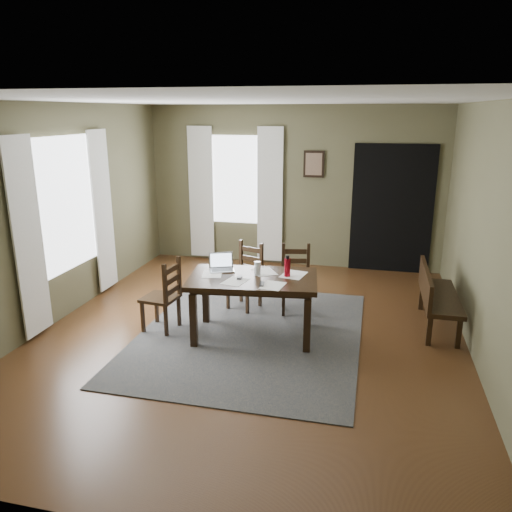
% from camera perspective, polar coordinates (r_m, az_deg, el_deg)
% --- Properties ---
extents(ground, '(5.00, 6.00, 0.01)m').
position_cam_1_polar(ground, '(6.10, -0.66, -8.97)').
color(ground, '#492C16').
extents(room_shell, '(5.02, 6.02, 2.71)m').
position_cam_1_polar(room_shell, '(5.57, -0.72, 8.10)').
color(room_shell, brown).
rests_on(room_shell, ground).
extents(rug, '(2.60, 3.20, 0.01)m').
position_cam_1_polar(rug, '(6.09, -0.66, -8.88)').
color(rug, '#3B3B3B').
rests_on(rug, ground).
extents(dining_table, '(1.57, 1.06, 0.74)m').
position_cam_1_polar(dining_table, '(5.80, -0.34, -3.26)').
color(dining_table, black).
rests_on(dining_table, rug).
extents(chair_end, '(0.44, 0.44, 0.90)m').
position_cam_1_polar(chair_end, '(6.13, -10.51, -4.54)').
color(chair_end, black).
rests_on(chair_end, rug).
extents(chair_back_left, '(0.50, 0.50, 0.89)m').
position_cam_1_polar(chair_back_left, '(6.75, -1.15, -2.37)').
color(chair_back_left, black).
rests_on(chair_back_left, rug).
extents(chair_back_right, '(0.46, 0.46, 0.89)m').
position_cam_1_polar(chair_back_right, '(6.64, 4.55, -2.71)').
color(chair_back_right, black).
rests_on(chair_back_right, rug).
extents(bench, '(0.42, 1.30, 0.74)m').
position_cam_1_polar(bench, '(6.52, 19.77, -4.02)').
color(bench, black).
rests_on(bench, ground).
extents(laptop, '(0.36, 0.32, 0.20)m').
position_cam_1_polar(laptop, '(6.03, -3.97, -1.09)').
color(laptop, '#B7B7BC').
rests_on(laptop, dining_table).
extents(computer_mouse, '(0.06, 0.10, 0.03)m').
position_cam_1_polar(computer_mouse, '(5.69, -1.91, -2.50)').
color(computer_mouse, '#3F3F42').
rests_on(computer_mouse, dining_table).
extents(tv_remote, '(0.07, 0.16, 0.02)m').
position_cam_1_polar(tv_remote, '(5.51, 0.66, -3.20)').
color(tv_remote, black).
rests_on(tv_remote, dining_table).
extents(drinking_glass, '(0.09, 0.09, 0.16)m').
position_cam_1_polar(drinking_glass, '(5.81, 0.17, -1.42)').
color(drinking_glass, silver).
rests_on(drinking_glass, dining_table).
extents(water_bottle, '(0.09, 0.09, 0.25)m').
position_cam_1_polar(water_bottle, '(5.77, 3.60, -1.25)').
color(water_bottle, maroon).
rests_on(water_bottle, dining_table).
extents(paper_a, '(0.29, 0.34, 0.00)m').
position_cam_1_polar(paper_a, '(5.88, -5.04, -2.07)').
color(paper_a, white).
rests_on(paper_a, dining_table).
extents(paper_b, '(0.27, 0.33, 0.00)m').
position_cam_1_polar(paper_b, '(5.48, 1.95, -3.40)').
color(paper_b, white).
rests_on(paper_b, dining_table).
extents(paper_c, '(0.37, 0.39, 0.00)m').
position_cam_1_polar(paper_c, '(5.94, 0.95, -1.82)').
color(paper_c, white).
rests_on(paper_c, dining_table).
extents(paper_d, '(0.31, 0.37, 0.00)m').
position_cam_1_polar(paper_d, '(5.86, 4.30, -2.14)').
color(paper_d, white).
rests_on(paper_d, dining_table).
extents(paper_e, '(0.29, 0.34, 0.00)m').
position_cam_1_polar(paper_e, '(5.62, -2.41, -2.91)').
color(paper_e, white).
rests_on(paper_e, dining_table).
extents(window_left, '(0.01, 1.30, 1.70)m').
position_cam_1_polar(window_left, '(6.83, -20.92, 5.55)').
color(window_left, white).
rests_on(window_left, ground).
extents(window_back, '(1.00, 0.01, 1.50)m').
position_cam_1_polar(window_back, '(8.72, -2.38, 8.70)').
color(window_back, white).
rests_on(window_back, ground).
extents(curtain_left_near, '(0.03, 0.48, 2.30)m').
position_cam_1_polar(curtain_left_near, '(6.21, -24.62, 1.80)').
color(curtain_left_near, silver).
rests_on(curtain_left_near, ground).
extents(curtain_left_far, '(0.03, 0.48, 2.30)m').
position_cam_1_polar(curtain_left_far, '(7.54, -17.11, 4.88)').
color(curtain_left_far, silver).
rests_on(curtain_left_far, ground).
extents(curtain_back_left, '(0.44, 0.03, 2.30)m').
position_cam_1_polar(curtain_back_left, '(8.91, -6.29, 7.16)').
color(curtain_back_left, silver).
rests_on(curtain_back_left, ground).
extents(curtain_back_right, '(0.44, 0.03, 2.30)m').
position_cam_1_polar(curtain_back_right, '(8.58, 1.60, 6.90)').
color(curtain_back_right, silver).
rests_on(curtain_back_right, ground).
extents(framed_picture, '(0.34, 0.03, 0.44)m').
position_cam_1_polar(framed_picture, '(8.42, 6.62, 10.40)').
color(framed_picture, black).
rests_on(framed_picture, ground).
extents(doorway_back, '(1.30, 0.03, 2.10)m').
position_cam_1_polar(doorway_back, '(8.47, 15.27, 5.18)').
color(doorway_back, black).
rests_on(doorway_back, ground).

